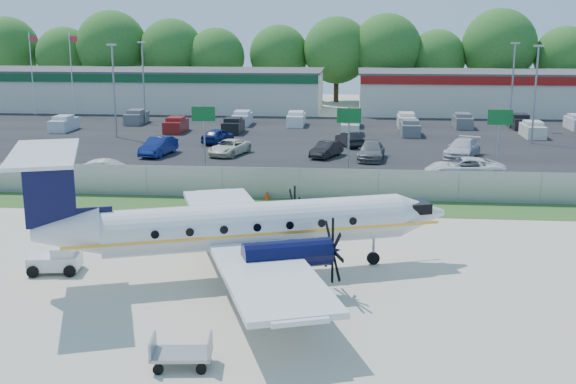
# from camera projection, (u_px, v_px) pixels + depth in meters

# --- Properties ---
(ground) EXTENTS (170.00, 170.00, 0.00)m
(ground) POSITION_uv_depth(u_px,v_px,m) (276.00, 271.00, 32.64)
(ground) COLOR beige
(ground) RESTS_ON ground
(grass_verge) EXTENTS (170.00, 4.00, 0.02)m
(grass_verge) POSITION_uv_depth(u_px,v_px,m) (297.00, 206.00, 44.27)
(grass_verge) COLOR #2D561E
(grass_verge) RESTS_ON ground
(access_road) EXTENTS (170.00, 8.00, 0.02)m
(access_road) POSITION_uv_depth(u_px,v_px,m) (305.00, 182.00, 51.06)
(access_road) COLOR black
(access_road) RESTS_ON ground
(parking_lot) EXTENTS (170.00, 32.00, 0.02)m
(parking_lot) POSITION_uv_depth(u_px,v_px,m) (320.00, 137.00, 71.43)
(parking_lot) COLOR black
(parking_lot) RESTS_ON ground
(perimeter_fence) EXTENTS (120.00, 0.06, 1.99)m
(perimeter_fence) POSITION_uv_depth(u_px,v_px,m) (300.00, 184.00, 45.99)
(perimeter_fence) COLOR gray
(perimeter_fence) RESTS_ON ground
(building_west) EXTENTS (46.40, 12.40, 5.24)m
(building_west) POSITION_uv_depth(u_px,v_px,m) (145.00, 89.00, 94.31)
(building_west) COLOR beige
(building_west) RESTS_ON ground
(building_east) EXTENTS (44.40, 12.40, 5.24)m
(building_east) POSITION_uv_depth(u_px,v_px,m) (537.00, 93.00, 89.81)
(building_east) COLOR beige
(building_east) RESTS_ON ground
(sign_left) EXTENTS (1.80, 0.26, 5.00)m
(sign_left) POSITION_uv_depth(u_px,v_px,m) (204.00, 123.00, 54.75)
(sign_left) COLOR gray
(sign_left) RESTS_ON ground
(sign_mid) EXTENTS (1.80, 0.26, 5.00)m
(sign_mid) POSITION_uv_depth(u_px,v_px,m) (349.00, 125.00, 53.76)
(sign_mid) COLOR gray
(sign_mid) RESTS_ON ground
(sign_right) EXTENTS (1.80, 0.26, 5.00)m
(sign_right) POSITION_uv_depth(u_px,v_px,m) (499.00, 127.00, 52.77)
(sign_right) COLOR gray
(sign_right) RESTS_ON ground
(flagpole_west) EXTENTS (1.06, 0.12, 10.00)m
(flagpole_west) POSITION_uv_depth(u_px,v_px,m) (32.00, 69.00, 87.93)
(flagpole_west) COLOR silver
(flagpole_west) RESTS_ON ground
(flagpole_east) EXTENTS (1.06, 0.12, 10.00)m
(flagpole_east) POSITION_uv_depth(u_px,v_px,m) (72.00, 69.00, 87.48)
(flagpole_east) COLOR silver
(flagpole_east) RESTS_ON ground
(light_pole_nw) EXTENTS (0.90, 0.35, 9.09)m
(light_pole_nw) POSITION_uv_depth(u_px,v_px,m) (114.00, 84.00, 70.10)
(light_pole_nw) COLOR gray
(light_pole_nw) RESTS_ON ground
(light_pole_ne) EXTENTS (0.90, 0.35, 9.09)m
(light_pole_ne) POSITION_uv_depth(u_px,v_px,m) (536.00, 87.00, 66.51)
(light_pole_ne) COLOR gray
(light_pole_ne) RESTS_ON ground
(light_pole_sw) EXTENTS (0.90, 0.35, 9.09)m
(light_pole_sw) POSITION_uv_depth(u_px,v_px,m) (143.00, 77.00, 79.80)
(light_pole_sw) COLOR gray
(light_pole_sw) RESTS_ON ground
(light_pole_se) EXTENTS (0.90, 0.35, 9.09)m
(light_pole_se) POSITION_uv_depth(u_px,v_px,m) (513.00, 79.00, 76.20)
(light_pole_se) COLOR gray
(light_pole_se) RESTS_ON ground
(tree_line) EXTENTS (112.00, 6.00, 14.00)m
(tree_line) POSITION_uv_depth(u_px,v_px,m) (331.00, 102.00, 104.40)
(tree_line) COLOR #265F1C
(tree_line) RESTS_ON ground
(aircraft) EXTENTS (19.30, 18.80, 5.93)m
(aircraft) POSITION_uv_depth(u_px,v_px,m) (247.00, 225.00, 31.66)
(aircraft) COLOR silver
(aircraft) RESTS_ON ground
(pushback_tug) EXTENTS (2.40, 1.89, 1.20)m
(pushback_tug) POSITION_uv_depth(u_px,v_px,m) (57.00, 260.00, 32.43)
(pushback_tug) COLOR silver
(pushback_tug) RESTS_ON ground
(baggage_cart_near) EXTENTS (1.87, 1.16, 0.97)m
(baggage_cart_near) POSITION_uv_depth(u_px,v_px,m) (246.00, 253.00, 33.76)
(baggage_cart_near) COLOR gray
(baggage_cart_near) RESTS_ON ground
(baggage_cart_far) EXTENTS (2.07, 1.38, 1.03)m
(baggage_cart_far) POSITION_uv_depth(u_px,v_px,m) (181.00, 353.00, 23.44)
(baggage_cart_far) COLOR gray
(baggage_cart_far) RESTS_ON ground
(cone_starboard_wing) EXTENTS (0.38, 0.38, 0.54)m
(cone_starboard_wing) POSITION_uv_depth(u_px,v_px,m) (267.00, 196.00, 46.00)
(cone_starboard_wing) COLOR red
(cone_starboard_wing) RESTS_ON ground
(road_car_west) EXTENTS (4.90, 2.02, 1.58)m
(road_car_west) POSITION_uv_depth(u_px,v_px,m) (110.00, 182.00, 51.05)
(road_car_west) COLOR beige
(road_car_west) RESTS_ON ground
(road_car_mid) EXTENTS (5.82, 2.84, 1.59)m
(road_car_mid) POSITION_uv_depth(u_px,v_px,m) (464.00, 179.00, 52.03)
(road_car_mid) COLOR silver
(road_car_mid) RESTS_ON ground
(parked_car_a) EXTENTS (2.41, 4.99, 1.58)m
(parked_car_a) POSITION_uv_depth(u_px,v_px,m) (159.00, 155.00, 61.50)
(parked_car_a) COLOR navy
(parked_car_a) RESTS_ON ground
(parked_car_b) EXTENTS (3.56, 5.19, 1.32)m
(parked_car_b) POSITION_uv_depth(u_px,v_px,m) (229.00, 155.00, 61.69)
(parked_car_b) COLOR beige
(parked_car_b) RESTS_ON ground
(parked_car_c) EXTENTS (2.86, 4.29, 1.34)m
(parked_car_c) POSITION_uv_depth(u_px,v_px,m) (326.00, 157.00, 60.68)
(parked_car_c) COLOR black
(parked_car_c) RESTS_ON ground
(parked_car_d) EXTENTS (2.51, 5.19, 1.46)m
(parked_car_d) POSITION_uv_depth(u_px,v_px,m) (371.00, 160.00, 59.59)
(parked_car_d) COLOR #595B5E
(parked_car_d) RESTS_ON ground
(parked_car_e) EXTENTS (4.02, 5.83, 1.57)m
(parked_car_e) POSITION_uv_depth(u_px,v_px,m) (462.00, 158.00, 60.47)
(parked_car_e) COLOR silver
(parked_car_e) RESTS_ON ground
(parked_car_f) EXTENTS (2.83, 4.52, 1.43)m
(parked_car_f) POSITION_uv_depth(u_px,v_px,m) (218.00, 143.00, 67.73)
(parked_car_f) COLOR navy
(parked_car_f) RESTS_ON ground
(parked_car_g) EXTENTS (2.82, 4.29, 1.34)m
(parked_car_g) POSITION_uv_depth(u_px,v_px,m) (349.00, 146.00, 66.08)
(parked_car_g) COLOR black
(parked_car_g) RESTS_ON ground
(far_parking_rows) EXTENTS (56.00, 10.00, 1.60)m
(far_parking_rows) POSITION_uv_depth(u_px,v_px,m) (322.00, 130.00, 76.28)
(far_parking_rows) COLOR gray
(far_parking_rows) RESTS_ON ground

